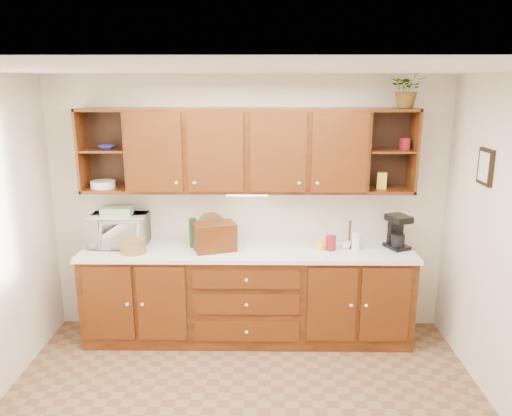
{
  "coord_description": "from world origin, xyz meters",
  "views": [
    {
      "loc": [
        0.14,
        -3.17,
        2.53
      ],
      "look_at": [
        0.09,
        1.15,
        1.43
      ],
      "focal_mm": 35.0,
      "sensor_mm": 36.0,
      "label": 1
    }
  ],
  "objects_px": {
    "microwave": "(118,230)",
    "potted_plant": "(408,89)",
    "coffee_maker": "(397,232)",
    "bread_box": "(215,237)"
  },
  "relations": [
    {
      "from": "microwave",
      "to": "potted_plant",
      "type": "xyz_separation_m",
      "value": [
        2.76,
        -0.01,
        1.37
      ]
    },
    {
      "from": "potted_plant",
      "to": "coffee_maker",
      "type": "bearing_deg",
      "value": -109.58
    },
    {
      "from": "bread_box",
      "to": "microwave",
      "type": "bearing_deg",
      "value": 153.02
    },
    {
      "from": "potted_plant",
      "to": "microwave",
      "type": "bearing_deg",
      "value": 179.73
    },
    {
      "from": "microwave",
      "to": "bread_box",
      "type": "bearing_deg",
      "value": -8.3
    },
    {
      "from": "bread_box",
      "to": "potted_plant",
      "type": "xyz_separation_m",
      "value": [
        1.79,
        0.12,
        1.39
      ]
    },
    {
      "from": "bread_box",
      "to": "potted_plant",
      "type": "distance_m",
      "value": 2.27
    },
    {
      "from": "potted_plant",
      "to": "bread_box",
      "type": "bearing_deg",
      "value": -176.04
    },
    {
      "from": "microwave",
      "to": "potted_plant",
      "type": "height_order",
      "value": "potted_plant"
    },
    {
      "from": "microwave",
      "to": "coffee_maker",
      "type": "distance_m",
      "value": 2.76
    }
  ]
}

